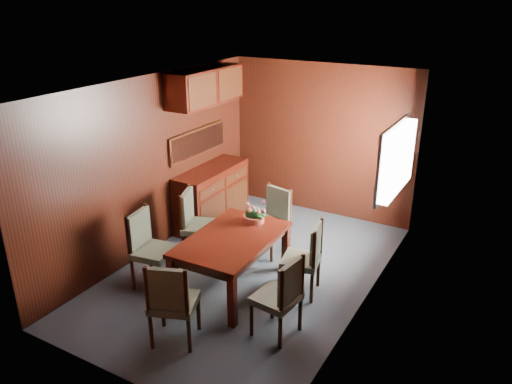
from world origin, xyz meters
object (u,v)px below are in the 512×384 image
Objects in this scene: chair_right_near at (282,293)px; chair_left_near at (148,244)px; flower_centerpiece at (254,211)px; sideboard at (212,196)px; dining_table at (232,244)px; chair_head at (171,299)px.

chair_left_near is at bearing 93.87° from chair_right_near.
chair_left_near is 1.35m from flower_centerpiece.
sideboard is at bearing -179.05° from chair_left_near.
chair_left_near is 1.06× the size of chair_right_near.
chair_left_near reaches higher than dining_table.
chair_left_near is at bearing -135.49° from flower_centerpiece.
flower_centerpiece reaches higher than sideboard.
chair_left_near is 1.87m from chair_right_near.
chair_right_near is (1.87, -0.10, -0.03)m from chair_left_near.
flower_centerpiece is (1.27, -0.91, 0.37)m from sideboard.
chair_right_near is at bearing 77.82° from chair_left_near.
dining_table is at bearing 67.43° from chair_right_near.
chair_right_near is (2.19, -1.94, 0.06)m from sideboard.
chair_right_near is 0.97× the size of chair_head.
chair_head is at bearing -89.55° from dining_table.
dining_table is at bearing -48.29° from sideboard.
chair_head is (-0.90, -0.66, 0.02)m from chair_right_near.
chair_head is (1.29, -2.60, 0.08)m from sideboard.
dining_table is 1.20m from chair_head.
dining_table is 1.08m from chair_right_near.
chair_right_near is 1.42m from flower_centerpiece.
chair_left_near reaches higher than chair_head.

